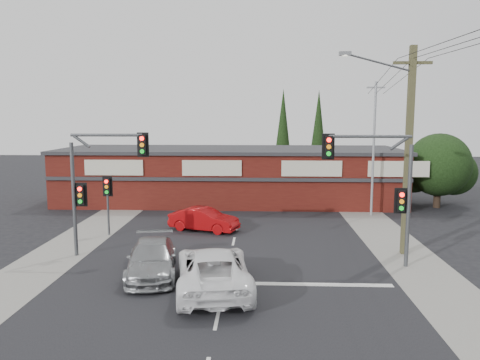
{
  "coord_description": "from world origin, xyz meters",
  "views": [
    {
      "loc": [
        1.41,
        -19.67,
        6.73
      ],
      "look_at": [
        0.42,
        3.0,
        3.62
      ],
      "focal_mm": 35.0,
      "sensor_mm": 36.0,
      "label": 1
    }
  ],
  "objects_px": {
    "white_suv": "(213,269)",
    "shop_building": "(230,175)",
    "silver_suv": "(152,259)",
    "red_sedan": "(204,219)",
    "utility_pole": "(406,144)"
  },
  "relations": [
    {
      "from": "red_sedan",
      "to": "shop_building",
      "type": "xyz_separation_m",
      "value": [
        0.9,
        9.73,
        1.45
      ]
    },
    {
      "from": "red_sedan",
      "to": "utility_pole",
      "type": "bearing_deg",
      "value": -93.54
    },
    {
      "from": "silver_suv",
      "to": "red_sedan",
      "type": "height_order",
      "value": "silver_suv"
    },
    {
      "from": "silver_suv",
      "to": "red_sedan",
      "type": "xyz_separation_m",
      "value": [
        1.27,
        7.88,
        -0.04
      ]
    },
    {
      "from": "utility_pole",
      "to": "red_sedan",
      "type": "bearing_deg",
      "value": 157.44
    },
    {
      "from": "red_sedan",
      "to": "silver_suv",
      "type": "bearing_deg",
      "value": -170.14
    },
    {
      "from": "silver_suv",
      "to": "utility_pole",
      "type": "height_order",
      "value": "utility_pole"
    },
    {
      "from": "red_sedan",
      "to": "shop_building",
      "type": "distance_m",
      "value": 9.88
    },
    {
      "from": "white_suv",
      "to": "utility_pole",
      "type": "height_order",
      "value": "utility_pole"
    },
    {
      "from": "silver_suv",
      "to": "utility_pole",
      "type": "bearing_deg",
      "value": 7.93
    },
    {
      "from": "shop_building",
      "to": "red_sedan",
      "type": "bearing_deg",
      "value": -95.3
    },
    {
      "from": "white_suv",
      "to": "shop_building",
      "type": "bearing_deg",
      "value": -96.69
    },
    {
      "from": "red_sedan",
      "to": "utility_pole",
      "type": "distance_m",
      "value": 12.07
    },
    {
      "from": "white_suv",
      "to": "red_sedan",
      "type": "bearing_deg",
      "value": -89.43
    },
    {
      "from": "white_suv",
      "to": "shop_building",
      "type": "relative_size",
      "value": 0.22
    }
  ]
}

